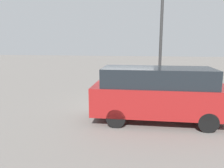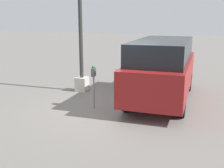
# 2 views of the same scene
# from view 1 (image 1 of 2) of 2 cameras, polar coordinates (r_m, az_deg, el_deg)

# --- Properties ---
(ground_plane) EXTENTS (80.00, 80.00, 0.00)m
(ground_plane) POSITION_cam_1_polar(r_m,az_deg,el_deg) (10.12, 3.42, -6.68)
(ground_plane) COLOR slate
(parking_meter_near) EXTENTS (0.21, 0.14, 1.38)m
(parking_meter_near) POSITION_cam_1_polar(r_m,az_deg,el_deg) (10.40, 2.45, -0.38)
(parking_meter_near) COLOR gray
(parking_meter_near) RESTS_ON ground
(lamp_post) EXTENTS (0.44, 0.44, 5.94)m
(lamp_post) POSITION_cam_1_polar(r_m,az_deg,el_deg) (11.52, 12.37, 4.53)
(lamp_post) COLOR beige
(lamp_post) RESTS_ON ground
(parked_van) EXTENTS (5.14, 1.91, 2.11)m
(parked_van) POSITION_cam_1_polar(r_m,az_deg,el_deg) (8.52, 12.11, -2.29)
(parked_van) COLOR maroon
(parked_van) RESTS_ON ground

